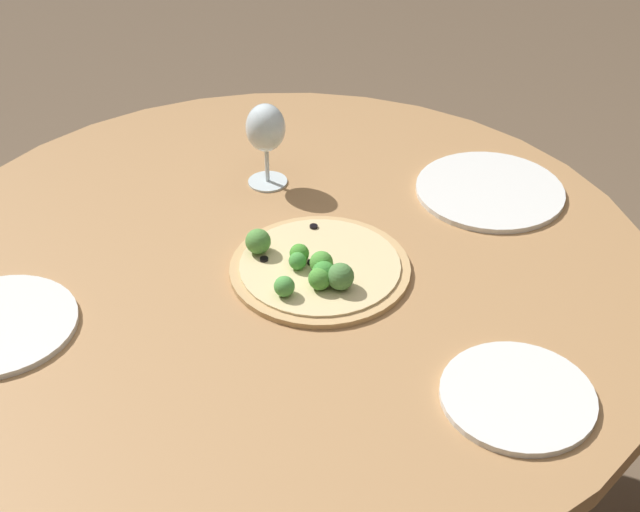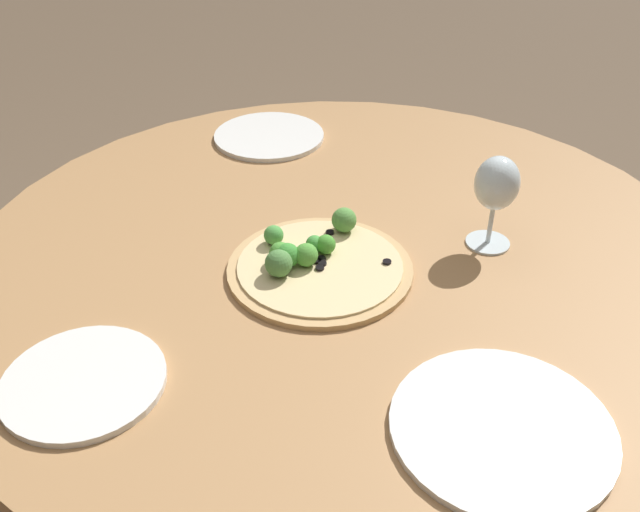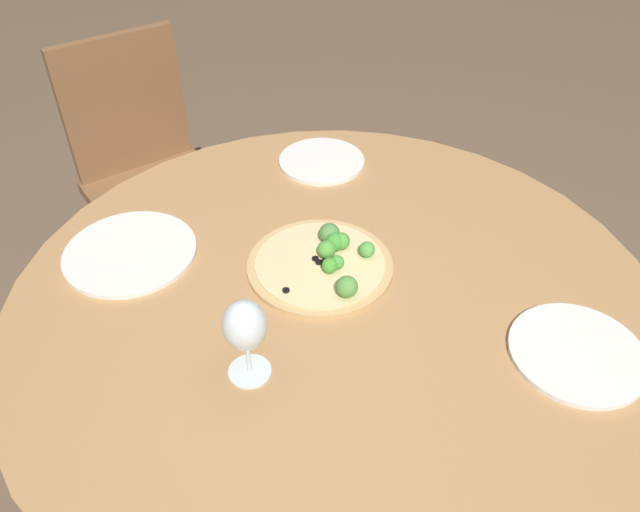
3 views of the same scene
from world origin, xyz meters
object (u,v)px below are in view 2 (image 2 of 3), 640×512
at_px(pizza, 315,262).
at_px(plate_side, 502,428).
at_px(wine_glass, 497,186).
at_px(plate_near, 84,382).
at_px(plate_far, 269,136).

bearing_deg(pizza, plate_side, -47.88).
xyz_separation_m(wine_glass, plate_near, (-0.53, -0.41, -0.10)).
bearing_deg(wine_glass, pizza, -157.62).
bearing_deg(plate_near, wine_glass, 37.29).
xyz_separation_m(pizza, plate_far, (-0.17, 0.46, -0.01)).
bearing_deg(plate_side, wine_glass, 89.30).
distance_m(pizza, wine_glass, 0.31).
xyz_separation_m(wine_glass, plate_side, (-0.01, -0.41, -0.10)).
bearing_deg(plate_side, plate_near, 179.53).
relative_size(plate_far, plate_side, 0.86).
distance_m(wine_glass, plate_near, 0.68).
height_order(plate_near, plate_side, same).
relative_size(wine_glass, plate_side, 0.59).
xyz_separation_m(plate_near, plate_side, (0.53, -0.00, -0.00)).
xyz_separation_m(pizza, plate_side, (0.27, -0.30, -0.01)).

